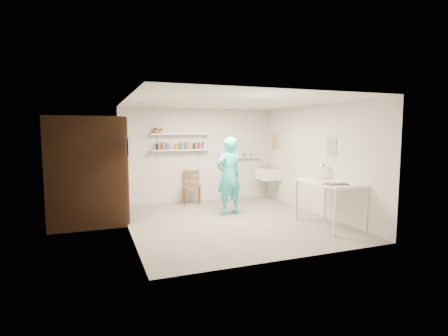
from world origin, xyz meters
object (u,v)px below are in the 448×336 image
object	(u,v)px
wall_clock	(227,162)
wooden_chair	(192,186)
man	(229,176)
work_table	(329,204)
belfast_sink	(268,174)
desk_lamp	(323,167)

from	to	relation	value
wall_clock	wooden_chair	size ratio (longest dim) A/B	0.34
man	wooden_chair	size ratio (longest dim) A/B	1.87
wooden_chair	work_table	world-z (taller)	wooden_chair
belfast_sink	wooden_chair	bearing A→B (deg)	173.45
wooden_chair	work_table	distance (m)	3.50
man	wooden_chair	world-z (taller)	man
wall_clock	wooden_chair	bearing A→B (deg)	102.35
wall_clock	wooden_chair	world-z (taller)	wall_clock
desk_lamp	work_table	bearing A→B (deg)	-112.42
wooden_chair	desk_lamp	distance (m)	3.27
belfast_sink	man	distance (m)	1.90
wall_clock	work_table	bearing A→B (deg)	-65.52
man	work_table	size ratio (longest dim) A/B	1.30
work_table	desk_lamp	size ratio (longest dim) A/B	8.00
work_table	desk_lamp	xyz separation A→B (m)	(0.22, 0.52, 0.65)
wooden_chair	desk_lamp	world-z (taller)	desk_lamp
wall_clock	desk_lamp	bearing A→B (deg)	-51.88
belfast_sink	wooden_chair	distance (m)	2.05
man	desk_lamp	world-z (taller)	man
wooden_chair	wall_clock	bearing A→B (deg)	-53.98
wall_clock	work_table	size ratio (longest dim) A/B	0.23
wall_clock	work_table	world-z (taller)	wall_clock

